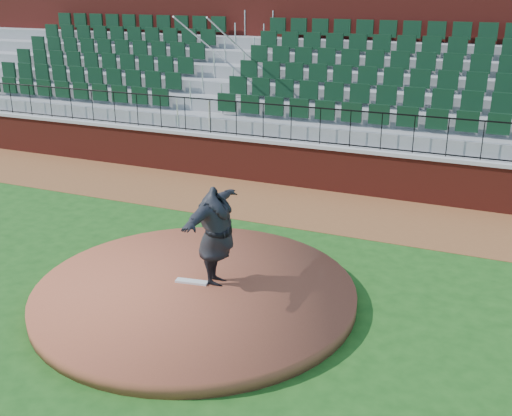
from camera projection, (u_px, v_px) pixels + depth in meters
The scene contains 10 objects.
ground at pixel (224, 299), 11.43m from camera, with size 90.00×90.00×0.00m, color #194A15.
warning_track at pixel (315, 207), 16.10m from camera, with size 34.00×3.20×0.01m, color brown.
field_wall at pixel (333, 170), 17.27m from camera, with size 34.00×0.35×1.20m, color maroon.
wall_cap at pixel (334, 147), 17.05m from camera, with size 34.00×0.45×0.10m, color #B7B7B7.
wall_railing at pixel (335, 127), 16.86m from camera, with size 34.00×0.05×1.00m, color black, non-canonical shape.
seating_stands at pixel (361, 94), 19.04m from camera, with size 34.00×5.10×4.60m, color gray, non-canonical shape.
concourse_wall at pixel (381, 68), 21.31m from camera, with size 34.00×0.50×5.50m, color maroon.
pitchers_mound at pixel (195, 293), 11.40m from camera, with size 5.92×5.92×0.25m, color brown.
pitching_rubber at pixel (192, 282), 11.51m from camera, with size 0.61×0.15×0.04m, color silver.
pitcher at pixel (216, 236), 11.20m from camera, with size 2.32×0.63×1.89m, color black.
Camera 1 is at (4.54, -9.11, 5.52)m, focal length 43.28 mm.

